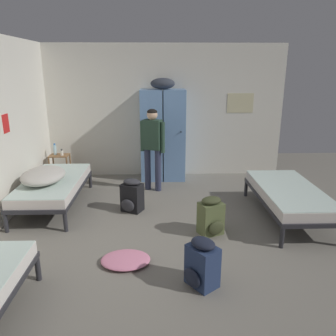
% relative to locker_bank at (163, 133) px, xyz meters
% --- Properties ---
extents(ground_plane, '(9.55, 9.55, 0.00)m').
position_rel_locker_bank_xyz_m(ground_plane, '(0.03, -2.70, -0.97)').
color(ground_plane, slate).
extents(room_backdrop, '(4.99, 6.03, 2.74)m').
position_rel_locker_bank_xyz_m(room_backdrop, '(-1.31, -1.33, 0.40)').
color(room_backdrop, silver).
rests_on(room_backdrop, ground_plane).
extents(locker_bank, '(0.90, 0.55, 2.07)m').
position_rel_locker_bank_xyz_m(locker_bank, '(0.00, 0.00, 0.00)').
color(locker_bank, '#6B93C6').
rests_on(locker_bank, ground_plane).
extents(shelf_unit, '(0.38, 0.30, 0.57)m').
position_rel_locker_bank_xyz_m(shelf_unit, '(-2.10, -0.16, -0.62)').
color(shelf_unit, brown).
rests_on(shelf_unit, ground_plane).
extents(bed_right, '(0.90, 1.90, 0.49)m').
position_rel_locker_bank_xyz_m(bed_right, '(1.92, -1.99, -0.59)').
color(bed_right, '#28282D').
rests_on(bed_right, ground_plane).
extents(bed_left_rear, '(0.90, 1.90, 0.49)m').
position_rel_locker_bank_xyz_m(bed_left_rear, '(-1.85, -1.45, -0.59)').
color(bed_left_rear, '#28282D').
rests_on(bed_left_rear, ground_plane).
extents(bedding_heap, '(0.67, 0.89, 0.23)m').
position_rel_locker_bank_xyz_m(bedding_heap, '(-1.94, -1.61, -0.37)').
color(bedding_heap, '#B7B2A8').
rests_on(bedding_heap, bed_left_rear).
extents(person_traveler, '(0.46, 0.31, 1.55)m').
position_rel_locker_bank_xyz_m(person_traveler, '(-0.20, -0.69, -0.04)').
color(person_traveler, '#2D334C').
rests_on(person_traveler, ground_plane).
extents(water_bottle, '(0.06, 0.06, 0.23)m').
position_rel_locker_bank_xyz_m(water_bottle, '(-2.18, -0.14, -0.29)').
color(water_bottle, '#B2DBEA').
rests_on(water_bottle, shelf_unit).
extents(lotion_bottle, '(0.06, 0.06, 0.13)m').
position_rel_locker_bank_xyz_m(lotion_bottle, '(-2.03, -0.20, -0.34)').
color(lotion_bottle, white).
rests_on(lotion_bottle, shelf_unit).
extents(backpack_black, '(0.39, 0.41, 0.55)m').
position_rel_locker_bank_xyz_m(backpack_black, '(-0.53, -1.68, -0.71)').
color(backpack_black, black).
rests_on(backpack_black, ground_plane).
extents(backpack_olive, '(0.39, 0.40, 0.55)m').
position_rel_locker_bank_xyz_m(backpack_olive, '(0.64, -2.50, -0.71)').
color(backpack_olive, '#566038').
rests_on(backpack_olive, ground_plane).
extents(backpack_navy, '(0.42, 0.41, 0.55)m').
position_rel_locker_bank_xyz_m(backpack_navy, '(0.36, -3.66, -0.71)').
color(backpack_navy, navy).
rests_on(backpack_navy, ground_plane).
extents(clothes_pile_pink, '(0.60, 0.47, 0.08)m').
position_rel_locker_bank_xyz_m(clothes_pile_pink, '(-0.50, -3.21, -0.93)').
color(clothes_pile_pink, pink).
rests_on(clothes_pile_pink, ground_plane).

